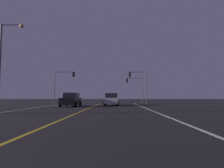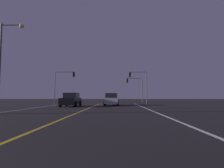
# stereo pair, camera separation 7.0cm
# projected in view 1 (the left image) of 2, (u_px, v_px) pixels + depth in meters

# --- Properties ---
(lane_edge_right) EXTENTS (0.16, 38.34, 0.01)m
(lane_edge_right) POSITION_uv_depth(u_px,v_px,m) (161.00, 114.00, 12.86)
(lane_edge_right) COLOR silver
(lane_edge_right) RESTS_ON ground
(lane_center_divider) EXTENTS (0.16, 38.34, 0.01)m
(lane_center_divider) POSITION_uv_depth(u_px,v_px,m) (75.00, 114.00, 13.01)
(lane_center_divider) COLOR gold
(lane_center_divider) RESTS_ON ground
(car_ahead_far) EXTENTS (2.02, 4.30, 1.70)m
(car_ahead_far) POSITION_uv_depth(u_px,v_px,m) (111.00, 99.00, 25.97)
(car_ahead_far) COLOR black
(car_ahead_far) RESTS_ON ground
(car_oncoming) EXTENTS (2.02, 4.30, 1.70)m
(car_oncoming) POSITION_uv_depth(u_px,v_px,m) (71.00, 100.00, 22.95)
(car_oncoming) COLOR black
(car_oncoming) RESTS_ON ground
(traffic_light_near_right) EXTENTS (3.23, 0.36, 5.65)m
(traffic_light_near_right) POSITION_uv_depth(u_px,v_px,m) (138.00, 80.00, 32.74)
(traffic_light_near_right) COLOR #4C4C51
(traffic_light_near_right) RESTS_ON ground
(traffic_light_near_left) EXTENTS (3.71, 0.36, 5.70)m
(traffic_light_near_left) POSITION_uv_depth(u_px,v_px,m) (64.00, 80.00, 33.07)
(traffic_light_near_left) COLOR #4C4C51
(traffic_light_near_left) RESTS_ON ground
(traffic_light_far_right) EXTENTS (3.41, 0.36, 5.08)m
(traffic_light_far_right) POSITION_uv_depth(u_px,v_px,m) (134.00, 84.00, 38.21)
(traffic_light_far_right) COLOR #4C4C51
(traffic_light_far_right) RESTS_ON ground
(street_lamp_left_mid) EXTENTS (2.31, 0.44, 8.32)m
(street_lamp_left_mid) POSITION_uv_depth(u_px,v_px,m) (5.00, 54.00, 17.69)
(street_lamp_left_mid) COLOR #4C4C51
(street_lamp_left_mid) RESTS_ON ground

